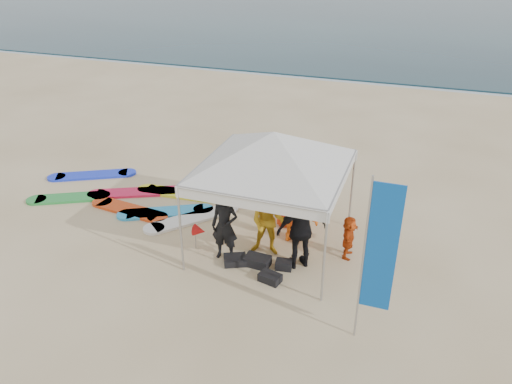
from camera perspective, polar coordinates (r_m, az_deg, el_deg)
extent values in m
plane|color=beige|center=(10.23, -2.74, -12.72)|extent=(120.00, 120.00, 0.00)
cube|color=silver|center=(26.43, 12.52, 12.26)|extent=(160.00, 1.20, 0.01)
imported|color=black|center=(11.11, -3.59, -3.85)|extent=(0.63, 0.43, 1.68)
imported|color=gold|center=(11.25, 1.40, -3.41)|extent=(0.89, 0.74, 1.67)
imported|color=orange|center=(11.71, 4.48, -1.67)|extent=(1.33, 0.98, 1.84)
imported|color=black|center=(10.80, 5.21, -4.25)|extent=(1.17, 1.02, 1.89)
imported|color=red|center=(12.36, 3.77, -0.73)|extent=(0.78, 0.53, 1.56)
imported|color=#C94511|center=(11.49, 10.55, -5.08)|extent=(0.32, 0.96, 1.03)
cylinder|color=#A5A5A8|center=(13.15, -2.46, 2.31)|extent=(0.05, 0.05, 2.06)
cylinder|color=#A5A5A8|center=(12.43, 10.90, 0.27)|extent=(0.05, 0.05, 2.06)
cylinder|color=#A5A5A8|center=(10.68, -8.61, -4.32)|extent=(0.05, 0.05, 2.06)
cylinder|color=#A5A5A8|center=(9.79, 7.80, -7.49)|extent=(0.05, 0.05, 2.06)
cube|color=white|center=(9.66, -0.82, -1.37)|extent=(3.19, 0.02, 0.24)
cube|color=white|center=(12.33, 4.17, 5.13)|extent=(3.19, 0.02, 0.24)
cube|color=white|center=(11.48, -5.40, 3.36)|extent=(0.02, 3.19, 0.24)
cube|color=white|center=(10.65, 9.91, 1.07)|extent=(0.02, 3.19, 0.24)
pyramid|color=white|center=(10.60, 2.05, 6.91)|extent=(4.37, 4.37, 0.82)
cylinder|color=#A5A5A8|center=(8.74, 12.11, -7.85)|extent=(0.04, 0.04, 3.26)
cube|color=#0B54B6|center=(8.54, 14.15, -6.36)|extent=(0.51, 0.03, 2.42)
cylinder|color=#A5A5A8|center=(11.77, -6.94, -5.14)|extent=(0.02, 0.02, 0.60)
cone|color=red|center=(11.62, -6.46, -4.43)|extent=(0.28, 0.28, 0.28)
cube|color=black|center=(11.22, 0.17, -7.88)|extent=(0.58, 0.39, 0.22)
cube|color=black|center=(10.77, 1.62, -9.76)|extent=(0.52, 0.40, 0.18)
cube|color=black|center=(11.31, -2.41, -7.77)|extent=(0.62, 0.58, 0.16)
cube|color=black|center=(11.14, 3.19, -8.29)|extent=(0.39, 0.31, 0.20)
cube|color=#E41A49|center=(14.63, -12.88, -0.01)|extent=(2.52, 1.58, 0.07)
cube|color=red|center=(13.78, -14.30, -1.98)|extent=(1.92, 0.76, 0.07)
cube|color=#1B35E8|center=(16.08, -18.21, 1.85)|extent=(2.10, 1.48, 0.07)
cube|color=#299DDF|center=(13.45, -10.30, -2.28)|extent=(2.02, 1.42, 0.07)
cube|color=yellow|center=(14.36, -8.80, -0.14)|extent=(2.03, 0.68, 0.07)
cube|color=#268E3B|center=(14.89, -20.61, -0.65)|extent=(1.79, 1.29, 0.07)
cube|color=silver|center=(13.06, -7.27, -2.99)|extent=(1.77, 1.94, 0.07)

